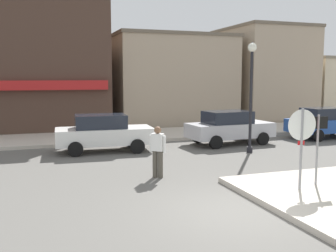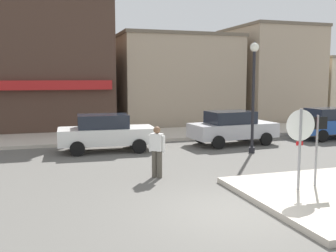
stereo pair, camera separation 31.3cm
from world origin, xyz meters
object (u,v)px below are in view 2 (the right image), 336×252
parked_car_nearest (106,132)px  parked_car_second (232,127)px  stop_sign (300,139)px  lamp_post (254,81)px  one_way_sign (317,143)px  parked_car_third (330,123)px  pedestrian_crossing_near (157,150)px

parked_car_nearest → parked_car_second: (5.87, -0.12, 0.00)m
stop_sign → lamp_post: size_ratio=0.51×
one_way_sign → parked_car_third: (6.93, 7.66, -0.52)m
parked_car_nearest → parked_car_second: bearing=-1.1°
one_way_sign → parked_car_third: size_ratio=0.52×
one_way_sign → pedestrian_crossing_near: size_ratio=1.30×
lamp_post → pedestrian_crossing_near: bearing=-151.1°
one_way_sign → lamp_post: (1.14, 5.41, 1.63)m
lamp_post → parked_car_second: bearing=85.3°
lamp_post → parked_car_third: size_ratio=1.12×
one_way_sign → stop_sign: bearing=-164.5°
stop_sign → one_way_sign: size_ratio=1.10×
lamp_post → parked_car_nearest: (-5.69, 2.25, -2.15)m
lamp_post → parked_car_third: 6.57m
parked_car_second → parked_car_third: (5.62, 0.11, 0.00)m
stop_sign → parked_car_second: size_ratio=0.56×
parked_car_second → lamp_post: bearing=-94.7°
parked_car_second → one_way_sign: bearing=-99.9°
stop_sign → pedestrian_crossing_near: 4.27m
lamp_post → parked_car_nearest: lamp_post is taller
stop_sign → pedestrian_crossing_near: size_ratio=1.43×
parked_car_nearest → parked_car_second: 5.87m
stop_sign → pedestrian_crossing_near: stop_sign is taller
lamp_post → stop_sign: bearing=-108.0°
parked_car_third → pedestrian_crossing_near: size_ratio=2.51×
parked_car_second → pedestrian_crossing_near: 6.97m
stop_sign → parked_car_second: stop_sign is taller
parked_car_nearest → parked_car_second: size_ratio=1.00×
one_way_sign → parked_car_nearest: one_way_sign is taller
stop_sign → parked_car_third: 10.95m
parked_car_nearest → pedestrian_crossing_near: (0.82, -4.93, 0.06)m
parked_car_second → parked_car_third: size_ratio=1.02×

